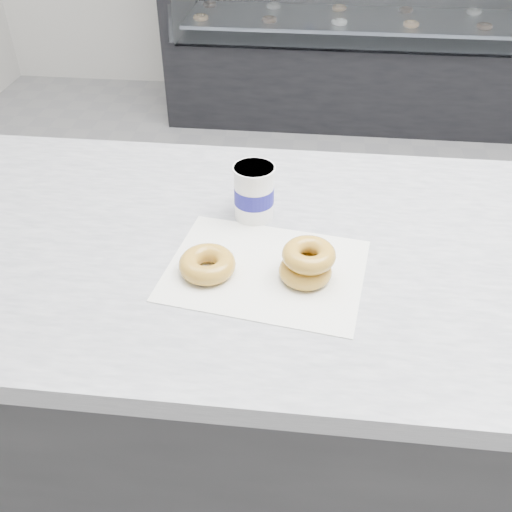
{
  "coord_description": "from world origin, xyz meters",
  "views": [
    {
      "loc": [
        -0.3,
        -1.46,
        1.53
      ],
      "look_at": [
        -0.39,
        -0.68,
        0.93
      ],
      "focal_mm": 40.0,
      "sensor_mm": 36.0,
      "label": 1
    }
  ],
  "objects_px": {
    "donut_single": "(207,264)",
    "donut_stack": "(307,263)",
    "display_case": "(371,34)",
    "counter": "(426,410)",
    "coffee_cup": "(254,192)"
  },
  "relations": [
    {
      "from": "donut_single",
      "to": "donut_stack",
      "type": "distance_m",
      "value": 0.17
    },
    {
      "from": "donut_stack",
      "to": "display_case",
      "type": "bearing_deg",
      "value": 83.99
    },
    {
      "from": "donut_single",
      "to": "donut_stack",
      "type": "bearing_deg",
      "value": 1.49
    },
    {
      "from": "display_case",
      "to": "donut_stack",
      "type": "height_order",
      "value": "display_case"
    },
    {
      "from": "display_case",
      "to": "counter",
      "type": "bearing_deg",
      "value": -90.0
    },
    {
      "from": "donut_stack",
      "to": "donut_single",
      "type": "bearing_deg",
      "value": -178.51
    },
    {
      "from": "counter",
      "to": "donut_stack",
      "type": "relative_size",
      "value": 29.35
    },
    {
      "from": "coffee_cup",
      "to": "counter",
      "type": "bearing_deg",
      "value": -3.06
    },
    {
      "from": "donut_single",
      "to": "coffee_cup",
      "type": "bearing_deg",
      "value": 71.95
    },
    {
      "from": "display_case",
      "to": "coffee_cup",
      "type": "bearing_deg",
      "value": -98.8
    },
    {
      "from": "counter",
      "to": "coffee_cup",
      "type": "height_order",
      "value": "coffee_cup"
    },
    {
      "from": "counter",
      "to": "donut_single",
      "type": "relative_size",
      "value": 30.7
    },
    {
      "from": "display_case",
      "to": "donut_single",
      "type": "xyz_separation_m",
      "value": [
        -0.47,
        -2.82,
        0.43
      ]
    },
    {
      "from": "donut_stack",
      "to": "counter",
      "type": "bearing_deg",
      "value": 17.74
    },
    {
      "from": "donut_single",
      "to": "counter",
      "type": "bearing_deg",
      "value": 11.97
    }
  ]
}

